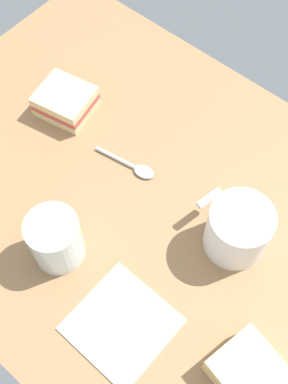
% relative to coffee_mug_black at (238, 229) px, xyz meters
% --- Properties ---
extents(tabletop, '(0.90, 0.64, 0.02)m').
position_rel_coffee_mug_black_xyz_m(tabletop, '(-0.15, -0.03, -0.06)').
color(tabletop, '#936D47').
rests_on(tabletop, ground).
extents(coffee_mug_black, '(0.12, 0.09, 0.09)m').
position_rel_coffee_mug_black_xyz_m(coffee_mug_black, '(0.00, 0.00, 0.00)').
color(coffee_mug_black, white).
rests_on(coffee_mug_black, tabletop).
extents(sandwich_main, '(0.11, 0.10, 0.04)m').
position_rel_coffee_mug_black_xyz_m(sandwich_main, '(-0.38, 0.02, -0.02)').
color(sandwich_main, beige).
rests_on(sandwich_main, tabletop).
extents(sandwich_side, '(0.11, 0.10, 0.04)m').
position_rel_coffee_mug_black_xyz_m(sandwich_side, '(0.13, -0.15, -0.02)').
color(sandwich_side, beige).
rests_on(sandwich_side, tabletop).
extents(glass_of_milk, '(0.08, 0.08, 0.09)m').
position_rel_coffee_mug_black_xyz_m(glass_of_milk, '(-0.19, -0.18, -0.00)').
color(glass_of_milk, silver).
rests_on(glass_of_milk, tabletop).
extents(spoon, '(0.11, 0.03, 0.01)m').
position_rel_coffee_mug_black_xyz_m(spoon, '(-0.20, 0.00, -0.04)').
color(spoon, silver).
rests_on(spoon, tabletop).
extents(paper_napkin, '(0.13, 0.13, 0.00)m').
position_rel_coffee_mug_black_xyz_m(paper_napkin, '(-0.05, -0.21, -0.04)').
color(paper_napkin, white).
rests_on(paper_napkin, tabletop).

